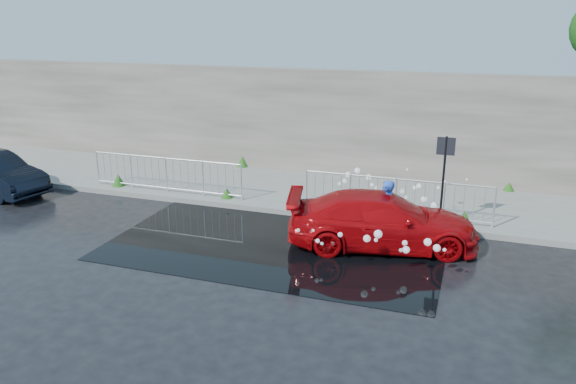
{
  "coord_description": "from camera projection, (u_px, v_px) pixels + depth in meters",
  "views": [
    {
      "loc": [
        4.91,
        -11.1,
        5.36
      ],
      "look_at": [
        0.42,
        1.98,
        1.0
      ],
      "focal_mm": 35.0,
      "sensor_mm": 36.0,
      "label": 1
    }
  ],
  "objects": [
    {
      "name": "railing_right",
      "position": [
        396.0,
        196.0,
        15.01
      ],
      "size": [
        5.05,
        0.05,
        1.1
      ],
      "color": "silver",
      "rests_on": "pavement"
    },
    {
      "name": "puddle",
      "position": [
        278.0,
        242.0,
        13.89
      ],
      "size": [
        8.0,
        5.0,
        0.01
      ],
      "primitive_type": "cube",
      "color": "black",
      "rests_on": "ground"
    },
    {
      "name": "ground",
      "position": [
        244.0,
        255.0,
        13.14
      ],
      "size": [
        90.0,
        90.0,
        0.0
      ],
      "primitive_type": "plane",
      "color": "black",
      "rests_on": "ground"
    },
    {
      "name": "person",
      "position": [
        385.0,
        212.0,
        13.6
      ],
      "size": [
        0.49,
        0.65,
        1.61
      ],
      "primitive_type": "imported",
      "rotation": [
        0.0,
        0.0,
        -1.76
      ],
      "color": "blue",
      "rests_on": "ground"
    },
    {
      "name": "pavement",
      "position": [
        307.0,
        191.0,
        17.63
      ],
      "size": [
        30.0,
        4.0,
        0.15
      ],
      "primitive_type": "cube",
      "color": "slate",
      "rests_on": "ground"
    },
    {
      "name": "railing_left",
      "position": [
        166.0,
        173.0,
        17.18
      ],
      "size": [
        5.05,
        0.05,
        1.1
      ],
      "color": "silver",
      "rests_on": "pavement"
    },
    {
      "name": "weeds",
      "position": [
        289.0,
        187.0,
        17.17
      ],
      "size": [
        12.17,
        3.93,
        0.4
      ],
      "color": "#175416",
      "rests_on": "pavement"
    },
    {
      "name": "red_car",
      "position": [
        382.0,
        221.0,
        13.46
      ],
      "size": [
        4.85,
        2.87,
        1.32
      ],
      "primitive_type": "imported",
      "rotation": [
        0.0,
        0.0,
        1.81
      ],
      "color": "#A9060A",
      "rests_on": "ground"
    },
    {
      "name": "curb",
      "position": [
        286.0,
        211.0,
        15.82
      ],
      "size": [
        30.0,
        0.25,
        0.16
      ],
      "primitive_type": "cube",
      "color": "slate",
      "rests_on": "ground"
    },
    {
      "name": "water_spray",
      "position": [
        392.0,
        208.0,
        14.26
      ],
      "size": [
        3.62,
        5.33,
        1.09
      ],
      "color": "white",
      "rests_on": "ground"
    },
    {
      "name": "retaining_wall",
      "position": [
        326.0,
        122.0,
        19.06
      ],
      "size": [
        30.0,
        0.6,
        3.5
      ],
      "primitive_type": "cube",
      "color": "#534E45",
      "rests_on": "pavement"
    },
    {
      "name": "sign_post",
      "position": [
        444.0,
        167.0,
        14.12
      ],
      "size": [
        0.45,
        0.06,
        2.5
      ],
      "color": "black",
      "rests_on": "ground"
    }
  ]
}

